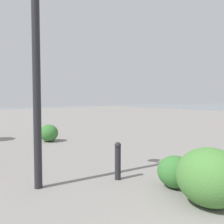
# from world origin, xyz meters

# --- Properties ---
(lamppost) EXTENTS (0.98, 0.28, 3.88)m
(lamppost) POSITION_xyz_m (4.61, 0.95, 2.60)
(lamppost) COLOR #232328
(lamppost) RESTS_ON ground
(bollard_mid) EXTENTS (0.13, 0.13, 0.75)m
(bollard_mid) POSITION_xyz_m (4.10, -0.47, 0.39)
(bollard_mid) COLOR #232328
(bollard_mid) RESTS_ON ground
(shrub_low) EXTENTS (0.68, 0.61, 0.58)m
(shrub_low) POSITION_xyz_m (3.12, -1.01, 0.29)
(shrub_low) COLOR #387533
(shrub_low) RESTS_ON ground
(shrub_round) EXTENTS (1.03, 0.93, 0.88)m
(shrub_round) POSITION_xyz_m (2.33, -0.81, 0.44)
(shrub_round) COLOR #477F38
(shrub_round) RESTS_ON ground
(shrub_wide) EXTENTS (0.74, 0.67, 0.63)m
(shrub_wide) POSITION_xyz_m (8.94, -1.14, 0.32)
(shrub_wide) COLOR #387533
(shrub_wide) RESTS_ON ground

